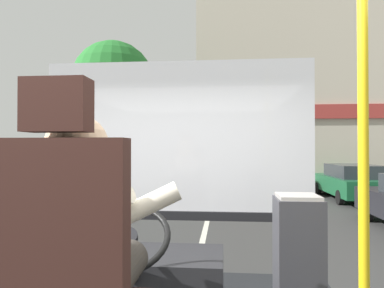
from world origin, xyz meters
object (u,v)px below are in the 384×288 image
Objects in this scene: parked_car_green at (351,181)px; bus_driver at (84,238)px; steering_console at (143,280)px; handrail_pole at (363,146)px; fare_box at (298,275)px.

bus_driver is at bearing -113.37° from parked_car_green.
steering_console is 0.25× the size of parked_car_green.
handrail_pole is 0.53× the size of parked_car_green.
steering_console is 12.15m from parked_car_green.
steering_console is 1.26× the size of fare_box.
handrail_pole reaches higher than steering_console.
bus_driver is 0.17× the size of parked_car_green.
bus_driver is at bearing -170.12° from handrail_pole.
handrail_pole is at bearing -108.89° from parked_car_green.
bus_driver is 13.13m from parked_car_green.
parked_car_green is at bearing 71.11° from handrail_pole.
parked_car_green is at bearing 64.67° from steering_console.
steering_console reaches higher than parked_car_green.
bus_driver is at bearing -147.29° from fare_box.
bus_driver is 1.18m from steering_console.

